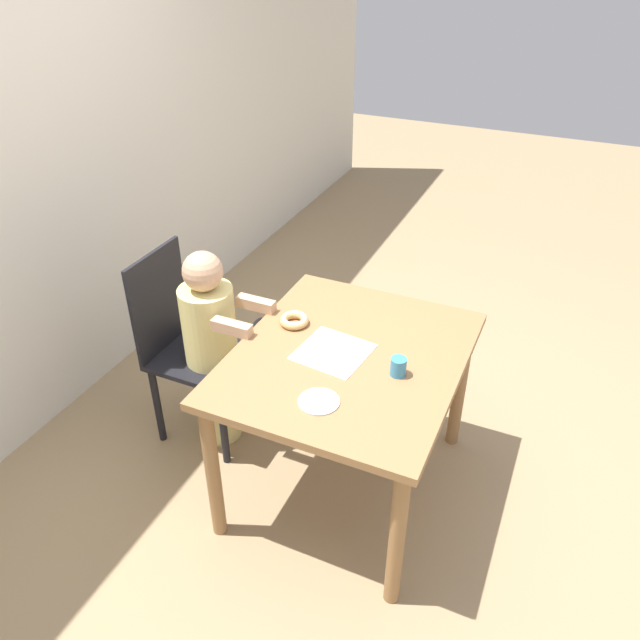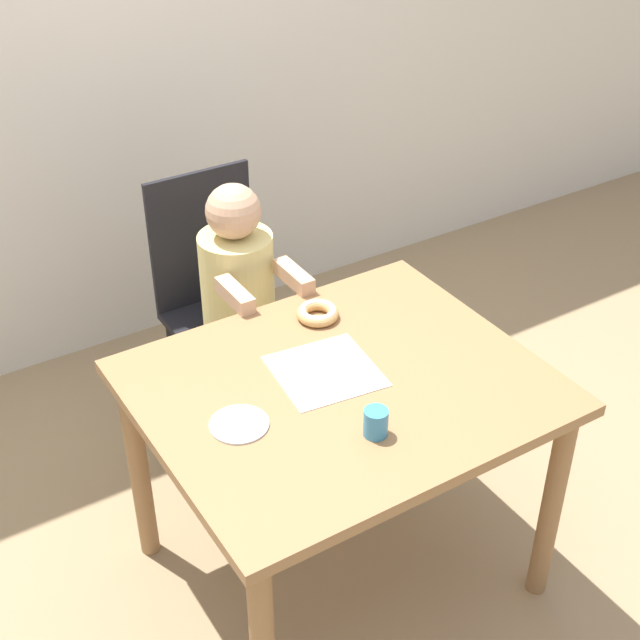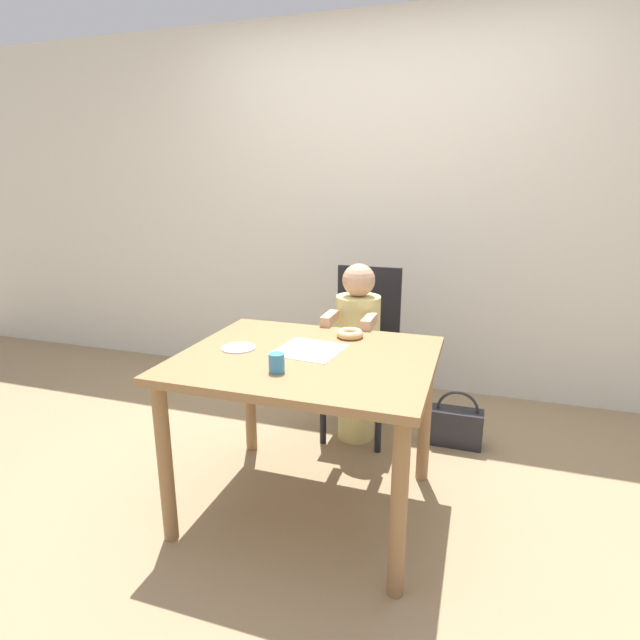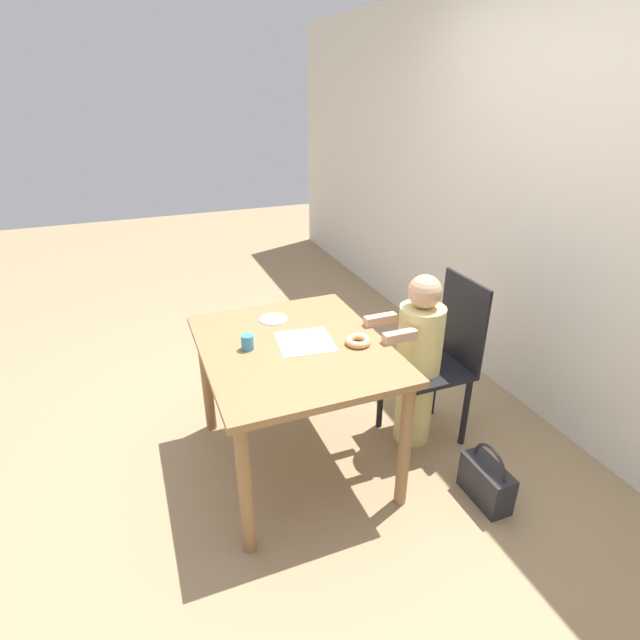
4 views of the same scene
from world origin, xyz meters
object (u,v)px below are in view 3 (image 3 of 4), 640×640
at_px(chair, 362,350).
at_px(cup, 277,363).
at_px(handbag, 456,426).
at_px(donut, 350,333).
at_px(child_figure, 357,353).

height_order(chair, cup, chair).
xyz_separation_m(chair, handbag, (0.56, -0.04, -0.37)).
bearing_deg(cup, handbag, 57.06).
height_order(donut, handbag, donut).
height_order(chair, child_figure, child_figure).
relative_size(chair, donut, 7.69).
distance_m(chair, handbag, 0.68).
relative_size(child_figure, donut, 8.14).
bearing_deg(donut, handbag, 44.47).
xyz_separation_m(child_figure, handbag, (0.56, 0.09, -0.40)).
height_order(chair, handbag, chair).
bearing_deg(handbag, donut, -135.53).
bearing_deg(cup, child_figure, 84.25).
bearing_deg(chair, child_figure, -90.00).
relative_size(chair, handbag, 2.97).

